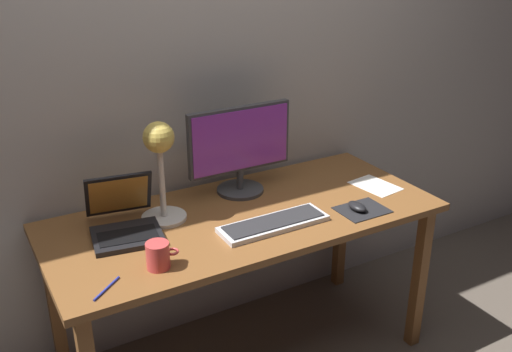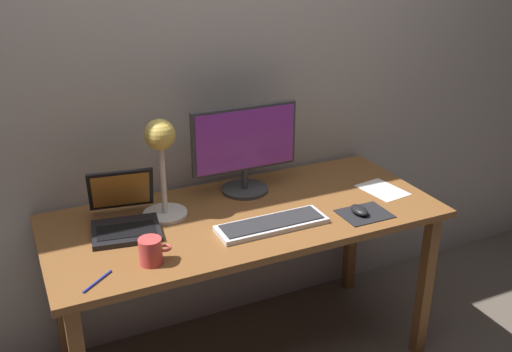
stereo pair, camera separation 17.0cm
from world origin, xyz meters
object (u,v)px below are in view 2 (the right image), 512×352
Objects in this scene: mouse at (359,210)px; coffee_mug at (151,251)px; laptop at (124,211)px; pen at (98,281)px; desk_lamp at (161,154)px; keyboard_main at (272,224)px; monitor at (245,146)px.

mouse is 0.86m from coffee_mug.
laptop is 0.41m from pen.
desk_lamp is (0.17, 0.01, 0.21)m from laptop.
keyboard_main is 1.25× the size of laptop.
monitor is at bearing 11.86° from desk_lamp.
mouse is at bearing -24.38° from desk_lamp.
keyboard_main is 4.59× the size of mouse.
monitor reaches higher than pen.
laptop is 3.02× the size of coffee_mug.
laptop is at bearing 93.47° from coffee_mug.
laptop reaches higher than keyboard_main.
mouse is at bearing -19.63° from laptop.
laptop is at bearing 160.37° from mouse.
monitor reaches higher than laptop.
mouse reaches higher than pen.
coffee_mug is at bearing -179.62° from mouse.
desk_lamp is at bearing 3.26° from laptop.
laptop reaches higher than mouse.
monitor reaches higher than coffee_mug.
desk_lamp is 0.42m from coffee_mug.
keyboard_main is 0.51m from desk_lamp.
mouse is at bearing -51.22° from monitor.
keyboard_main is 0.50m from coffee_mug.
coffee_mug reaches higher than pen.
coffee_mug is 0.83× the size of pen.
mouse is (0.33, -0.41, -0.19)m from monitor.
desk_lamp is at bearing 142.28° from keyboard_main.
pen is at bearing -177.46° from mouse.
laptop is 0.87× the size of desk_lamp.
keyboard_main is 3.14× the size of pen.
desk_lamp is (-0.39, -0.08, 0.05)m from monitor.
pen is (-0.34, -0.37, -0.26)m from desk_lamp.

